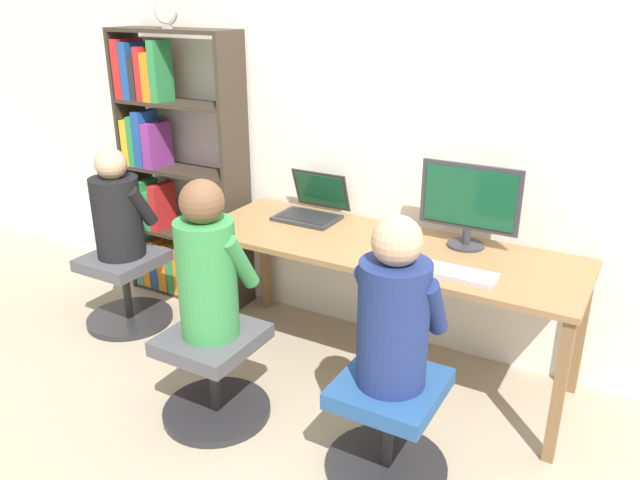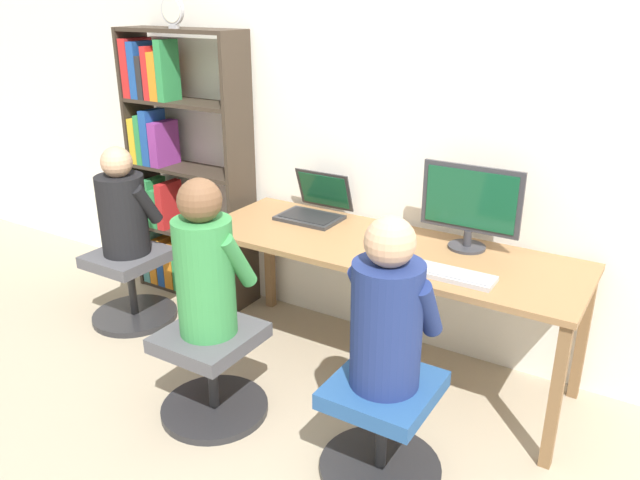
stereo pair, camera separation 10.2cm
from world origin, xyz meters
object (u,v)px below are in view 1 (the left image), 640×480
Objects in this scene: desktop_monitor at (469,204)px; person_near_shelf at (117,210)px; office_chair_left at (388,424)px; person_at_laptop at (207,266)px; keyboard at (446,271)px; office_chair_side at (126,286)px; laptop at (312,208)px; bookshelf at (165,173)px; person_at_monitor at (394,311)px; office_chair_right at (214,372)px; desk_clock at (166,11)px.

desktop_monitor reaches higher than person_near_shelf.
person_at_laptop is at bearing -176.83° from office_chair_left.
office_chair_side is (-1.97, -0.11, -0.50)m from keyboard.
laptop is 0.20× the size of bookshelf.
person_at_laptop is (0.01, -0.94, 0.01)m from laptop.
laptop is 0.76× the size of keyboard.
person_at_monitor reaches higher than person_near_shelf.
laptop reaches higher than keyboard.
keyboard is 0.87× the size of office_chair_right.
office_chair_left is 0.30× the size of bookshelf.
desktop_monitor reaches higher than office_chair_side.
person_near_shelf is at bearing -176.88° from keyboard.
keyboard is at bearing -10.49° from bookshelf.
keyboard is at bearing 32.46° from office_chair_right.
person_near_shelf reaches higher than laptop.
person_at_monitor is at bearing -90.55° from desktop_monitor.
desktop_monitor reaches higher than office_chair_left.
bookshelf reaches higher than person_near_shelf.
desk_clock is (-0.95, 0.90, 1.59)m from office_chair_right.
office_chair_side is 0.80× the size of person_near_shelf.
desktop_monitor is 0.95× the size of office_chair_left.
office_chair_right is 0.73× the size of person_at_monitor.
laptop reaches higher than office_chair_left.
laptop is 0.49× the size of person_at_monitor.
office_chair_side is (-1.06, 0.46, -0.55)m from person_at_laptop.
desktop_monitor is at bearing 89.46° from office_chair_left.
person_near_shelf is at bearing -166.31° from desktop_monitor.
keyboard is at bearing 3.12° from person_near_shelf.
desk_clock reaches higher than person_near_shelf.
person_at_monitor is at bearing -93.67° from keyboard.
office_chair_side is (-1.95, -0.48, -0.71)m from desktop_monitor.
person_at_monitor is at bearing 3.50° from person_at_laptop.
person_at_laptop is 1.16m from person_near_shelf.
person_near_shelf is at bearing -155.58° from laptop.
desk_clock is at bearing -177.19° from laptop.
desktop_monitor is at bearing 89.45° from person_at_monitor.
person_at_monitor is 3.88× the size of desk_clock.
desk_clock is at bearing -17.45° from bookshelf.
keyboard reaches higher than office_chair_right.
office_chair_right is 1.59m from bookshelf.
bookshelf is at bearing 169.51° from keyboard.
office_chair_left is (-0.01, -0.89, -0.71)m from desktop_monitor.
keyboard is 2.17m from desk_clock.
person_near_shelf is (-1.06, 0.47, -0.05)m from person_at_laptop.
desktop_monitor is 0.95× the size of office_chair_side.
office_chair_right is at bearing -90.00° from person_at_laptop.
person_at_monitor is (0.00, 0.01, 0.53)m from office_chair_left.
office_chair_side is at bearing -176.74° from keyboard.
person_at_laptop is at bearing -23.58° from office_chair_side.
desk_clock is at bearing 75.03° from person_near_shelf.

